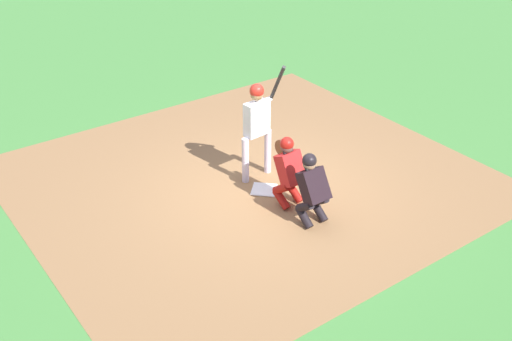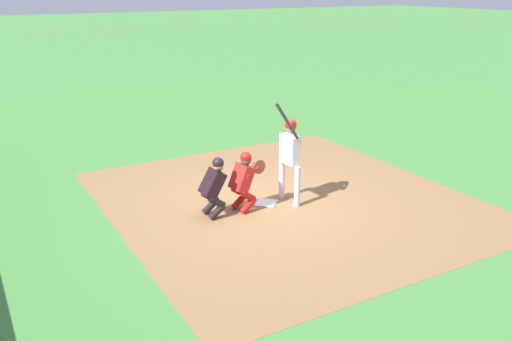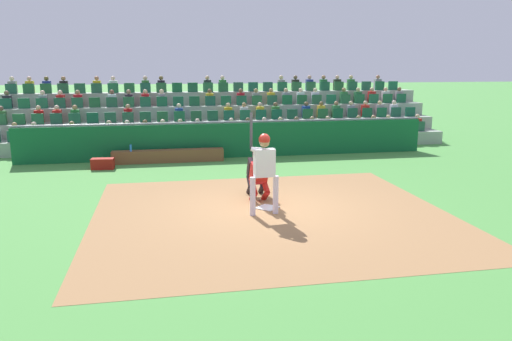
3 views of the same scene
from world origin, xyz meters
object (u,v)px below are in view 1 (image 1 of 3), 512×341
home_plate_marker (264,189)px  catcher_crouching (289,167)px  home_plate_umpire (312,186)px  batter_at_plate (258,120)px

home_plate_marker → catcher_crouching: bearing=-81.4°
home_plate_marker → home_plate_umpire: (0.04, -1.25, 0.67)m
catcher_crouching → home_plate_umpire: 0.67m
home_plate_marker → home_plate_umpire: 1.42m
home_plate_marker → home_plate_umpire: bearing=-88.0°
home_plate_marker → home_plate_umpire: size_ratio=0.35×
home_plate_marker → home_plate_umpire: home_plate_umpire is taller
home_plate_marker → catcher_crouching: size_ratio=0.34×
home_plate_umpire → catcher_crouching: bearing=86.2°
batter_at_plate → catcher_crouching: 1.15m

